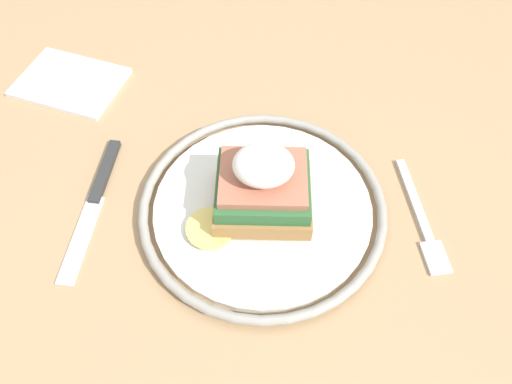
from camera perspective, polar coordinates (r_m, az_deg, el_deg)
The scene contains 7 objects.
ground_plane at distance 1.26m, azimuth 0.18°, elevation -19.48°, with size 6.00×6.00×0.00m, color #B2ADA3.
dining_table at distance 0.67m, azimuth 0.32°, elevation -4.71°, with size 0.96×0.69×0.77m.
plate at distance 0.52m, azimuth -0.00°, elevation -1.73°, with size 0.26×0.26×0.02m.
sandwich at distance 0.49m, azimuth -0.03°, elevation 0.73°, with size 0.12×0.10×0.08m.
fork at distance 0.54m, azimuth 17.95°, elevation -3.08°, with size 0.04×0.14×0.00m.
knife at distance 0.56m, azimuth -18.23°, elevation -0.40°, with size 0.03×0.18×0.01m.
napkin at distance 0.69m, azimuth -20.84°, elevation 11.64°, with size 0.13×0.09×0.01m, color white.
Camera 1 is at (-0.00, 0.34, 1.21)m, focal length 35.00 mm.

